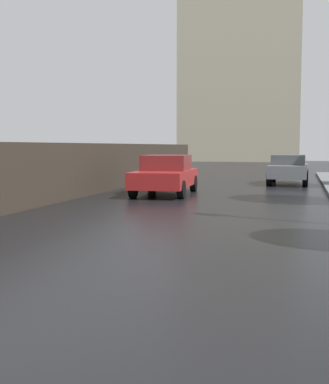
% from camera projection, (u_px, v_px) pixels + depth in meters
% --- Properties ---
extents(car_red_mid_road, '(2.09, 4.37, 1.43)m').
position_uv_depth(car_red_mid_road, '(166.00, 175.00, 18.26)').
color(car_red_mid_road, maroon).
rests_on(car_red_mid_road, ground).
extents(car_grey_far_ahead, '(1.83, 3.90, 1.35)m').
position_uv_depth(car_grey_far_ahead, '(288.00, 169.00, 23.17)').
color(car_grey_far_ahead, slate).
rests_on(car_grey_far_ahead, ground).
extents(distant_tower, '(13.71, 6.43, 28.65)m').
position_uv_depth(distant_tower, '(240.00, 62.00, 58.07)').
color(distant_tower, '#B2A88E').
rests_on(distant_tower, ground).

